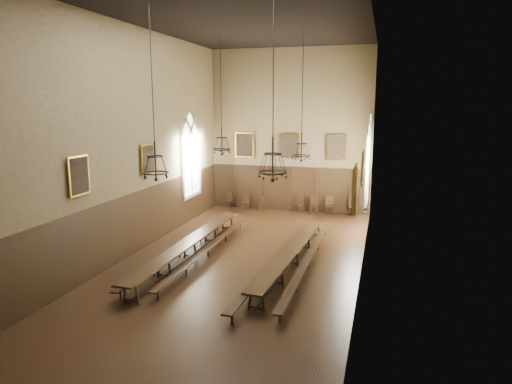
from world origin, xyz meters
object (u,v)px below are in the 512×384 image
at_px(chandelier_front_right, 273,161).
at_px(chair_6, 330,209).
at_px(chair_5, 314,209).
at_px(chandelier_back_left, 222,141).
at_px(chair_0, 228,203).
at_px(chair_4, 298,207).
at_px(bench_left_outer, 180,251).
at_px(chandelier_front_left, 155,162).
at_px(bench_right_outer, 308,261).
at_px(bench_left_inner, 208,250).
at_px(chair_2, 261,206).
at_px(table_right, 292,257).
at_px(table_left, 190,249).
at_px(bench_right_inner, 278,258).
at_px(chandelier_back_right, 301,146).
at_px(chair_1, 245,205).
at_px(chair_7, 353,211).

bearing_deg(chandelier_front_right, chair_6, 87.25).
relative_size(chair_5, chandelier_back_left, 0.19).
distance_m(chair_0, chair_4, 4.13).
distance_m(bench_left_outer, chandelier_front_left, 4.62).
bearing_deg(chair_4, chandelier_back_left, -92.86).
bearing_deg(bench_right_outer, bench_left_inner, 177.40).
relative_size(chair_2, chandelier_back_left, 0.17).
relative_size(chair_0, chair_6, 0.92).
bearing_deg(bench_right_outer, chair_0, 125.52).
xyz_separation_m(bench_left_outer, chair_5, (3.99, 8.75, 0.04)).
relative_size(table_right, chair_2, 10.49).
bearing_deg(chandelier_back_left, bench_right_outer, -32.77).
height_order(bench_left_inner, bench_right_outer, bench_right_outer).
bearing_deg(chair_2, chair_5, 17.37).
xyz_separation_m(table_left, bench_right_inner, (3.51, 0.17, -0.07)).
bearing_deg(chandelier_front_left, chair_2, 87.14).
relative_size(chair_4, chandelier_front_left, 0.19).
bearing_deg(chandelier_back_right, chair_0, 130.47).
distance_m(chair_0, chandelier_front_right, 13.02).
relative_size(chandelier_back_right, chandelier_front_right, 1.00).
height_order(bench_right_inner, chair_2, chair_2).
xyz_separation_m(chair_6, chandelier_front_right, (-0.54, -11.16, 3.95)).
bearing_deg(chandelier_back_right, chair_2, 118.40).
distance_m(bench_left_outer, chandelier_back_left, 5.19).
bearing_deg(chair_6, chair_2, 165.75).
xyz_separation_m(chair_1, chair_7, (6.07, 0.06, 0.04)).
xyz_separation_m(chair_4, chandelier_front_right, (1.24, -11.16, 3.95)).
bearing_deg(table_right, chair_2, 112.39).
distance_m(table_right, chair_5, 8.46).
xyz_separation_m(chair_4, chandelier_front_left, (-2.65, -11.28, 3.82)).
height_order(chair_0, chandelier_back_left, chandelier_back_left).
relative_size(bench_left_outer, bench_left_inner, 0.97).
xyz_separation_m(table_right, chair_4, (-1.36, 8.49, -0.04)).
relative_size(table_right, bench_right_outer, 0.92).
bearing_deg(chandelier_back_right, chandelier_front_left, -128.11).
bearing_deg(bench_right_inner, chandelier_back_left, 138.70).
height_order(bench_left_outer, bench_right_outer, bench_right_outer).
relative_size(chandelier_back_right, chandelier_front_left, 0.97).
xyz_separation_m(table_right, chandelier_front_left, (-4.01, -2.79, 3.79)).
xyz_separation_m(chair_0, chair_2, (2.03, -0.11, -0.03)).
xyz_separation_m(chair_4, chandelier_back_left, (-2.37, -5.76, 4.08)).
bearing_deg(chandelier_front_left, bench_left_inner, 78.05).
relative_size(chair_7, chandelier_back_right, 0.20).
distance_m(bench_right_inner, chair_2, 9.00).
xyz_separation_m(chandelier_back_left, chandelier_front_right, (3.61, -5.41, -0.14)).
distance_m(bench_right_outer, chandelier_back_left, 6.63).
xyz_separation_m(chair_2, chandelier_front_right, (3.34, -11.06, 4.00)).
distance_m(bench_left_outer, bench_right_outer, 5.08).
xyz_separation_m(table_right, chair_2, (-3.46, 8.39, -0.09)).
relative_size(chair_5, chandelier_front_right, 0.19).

